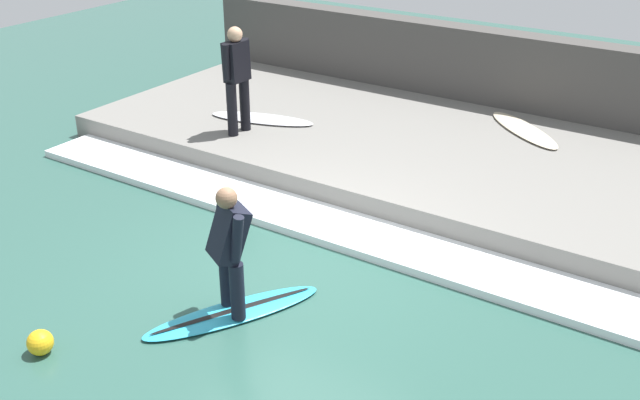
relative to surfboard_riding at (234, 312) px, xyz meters
The scene contains 10 objects.
ground_plane 1.11m from the surfboard_riding, ahead, with size 28.00×28.00×0.00m, color #2D564C.
concrete_ledge 4.92m from the surfboard_riding, ahead, with size 4.40×11.46×0.38m, color slate.
back_wall 7.41m from the surfboard_riding, ahead, with size 0.50×12.03×1.68m, color #474442.
wave_foam_crest 2.26m from the surfboard_riding, ahead, with size 0.92×10.89×0.11m, color white.
surfboard_riding is the anchor object (origin of this frame).
surfer_riding 0.85m from the surfboard_riding, behind, with size 0.54×0.58×1.48m.
surfer_waiting_near 4.82m from the surfboard_riding, 37.86° to the left, with size 0.58×0.27×1.72m.
surfboard_waiting_near 5.20m from the surfboard_riding, 33.80° to the left, with size 0.96×1.90×0.06m.
surfboard_spare 6.35m from the surfboard_riding, ahead, with size 1.53×1.72×0.06m.
marker_buoy 2.00m from the surfboard_riding, 143.23° to the left, with size 0.27×0.27×0.27m, color yellow.
Camera 1 is at (-6.29, -4.55, 4.74)m, focal length 42.00 mm.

